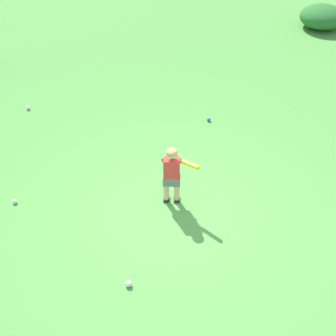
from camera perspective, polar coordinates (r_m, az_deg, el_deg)
The scene contains 7 objects.
ground_plane at distance 6.92m, azimuth 0.89°, elevation -6.34°, with size 40.00×40.00×0.00m, color #519942.
child_batter at distance 6.72m, azimuth 0.60°, elevation -0.33°, with size 0.54×0.52×1.08m.
play_ball_behind_batter at distance 9.70m, azimuth -17.79°, elevation 7.50°, with size 0.08×0.08×0.08m, color white.
play_ball_far_right at distance 8.93m, azimuth 5.34°, elevation 6.30°, with size 0.07×0.07×0.07m, color blue.
play_ball_center_lawn at distance 7.52m, azimuth -19.38°, elevation -4.13°, with size 0.07×0.07×0.07m, color white.
play_ball_by_bucket at distance 6.11m, azimuth -5.19°, elevation -14.79°, with size 0.09×0.09×0.09m, color white.
shrub_right_background at distance 13.59m, azimuth 19.49°, elevation 18.10°, with size 1.26×1.19×0.61m, color #286B2D.
Camera 1 is at (-0.98, -4.60, 5.07)m, focal length 46.75 mm.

